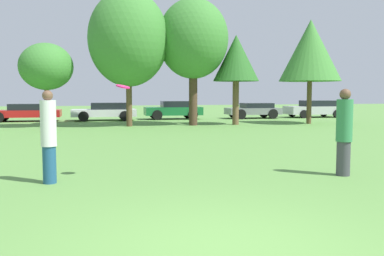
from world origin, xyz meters
The scene contains 14 objects.
ground_plane centered at (0.00, 0.00, 0.00)m, with size 120.00×120.00×0.00m, color #5B8E42.
person_thrower centered at (-2.19, 4.17, 0.94)m, with size 0.31×0.31×1.85m.
person_catcher centered at (3.96, 3.39, 0.96)m, with size 0.34×0.34×1.89m.
frisbee centered at (-0.72, 4.19, 1.93)m, with size 0.30×0.29×0.12m.
tree_2 centered at (-3.37, 18.88, 3.21)m, with size 2.80×2.80×4.46m.
tree_3 centered at (0.92, 18.48, 4.76)m, with size 4.34×4.34×7.36m.
tree_4 centered at (4.52, 18.31, 4.83)m, with size 3.94×3.94×7.10m.
tree_5 centered at (7.03, 18.17, 3.79)m, with size 2.64×2.64×5.16m.
tree_6 centered at (11.58, 17.83, 4.34)m, with size 3.63×3.63×6.17m.
parked_car_red centered at (-5.13, 24.33, 0.62)m, with size 4.58×1.94×1.14m.
parked_car_white centered at (-0.08, 23.97, 0.64)m, with size 4.29×2.12×1.20m.
parked_car_green centered at (4.70, 24.27, 0.68)m, with size 4.07×2.04×1.28m.
parked_car_grey centered at (10.54, 23.71, 0.62)m, with size 3.95×2.01×1.12m.
parked_car_silver centered at (15.61, 23.78, 0.67)m, with size 4.42×2.18×1.29m.
Camera 1 is at (-1.51, -4.45, 1.78)m, focal length 38.83 mm.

